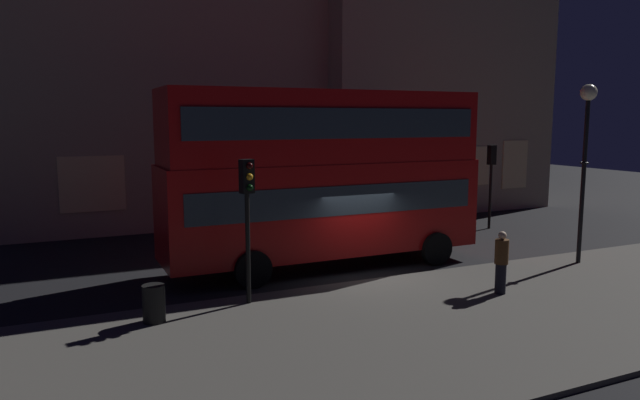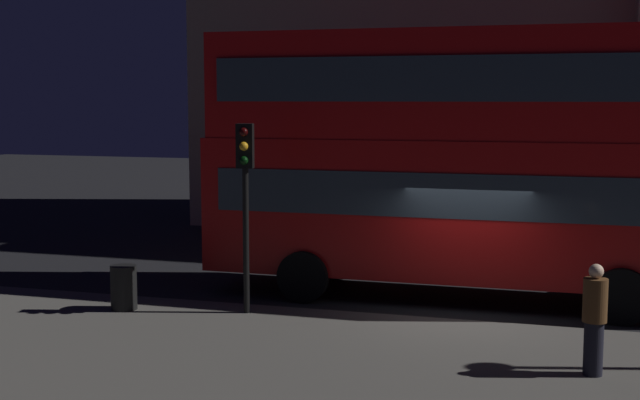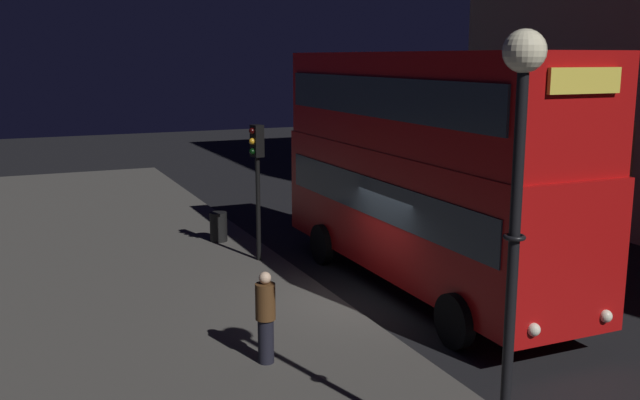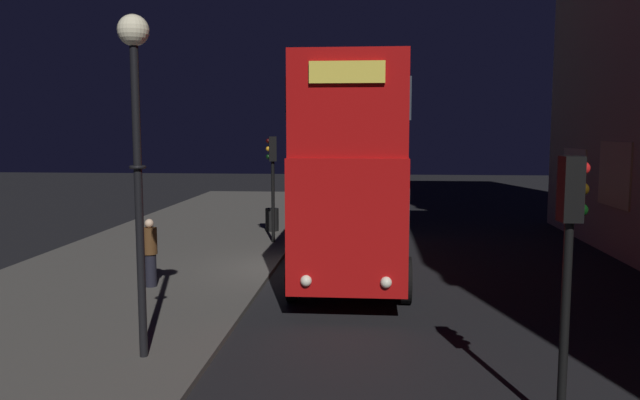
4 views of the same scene
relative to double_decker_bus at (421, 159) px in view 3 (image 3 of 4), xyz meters
name	(u,v)px [view 3 (image 3 of 4)]	position (x,y,z in m)	size (l,w,h in m)	color
ground_plane	(368,304)	(0.57, -1.67, -3.17)	(80.00, 80.00, 0.00)	black
sidewalk_slab	(178,330)	(0.57, -6.06, -3.11)	(44.00, 7.63, 0.12)	#4C4944
double_decker_bus	(421,159)	(0.00, 0.00, 0.00)	(10.46, 2.90, 5.67)	#B20F0F
traffic_light_near_kerb	(257,163)	(-3.49, -2.92, -0.40)	(0.37, 0.39, 3.68)	black
street_lamp	(519,158)	(7.65, -3.40, 1.20)	(0.52, 0.52, 5.77)	black
pedestrian	(266,316)	(2.92, -4.99, -2.18)	(0.36, 0.36, 1.71)	black
litter_bin	(219,227)	(-5.92, -3.34, -2.61)	(0.52, 0.52, 0.88)	black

